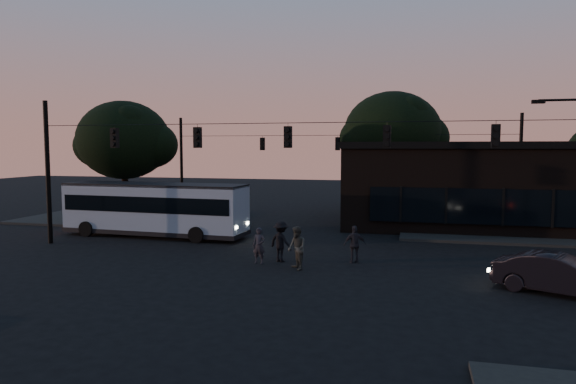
% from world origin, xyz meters
% --- Properties ---
extents(ground, '(120.00, 120.00, 0.00)m').
position_xyz_m(ground, '(0.00, 0.00, 0.00)').
color(ground, black).
rests_on(ground, ground).
extents(sidewalk_far_right, '(14.00, 10.00, 0.15)m').
position_xyz_m(sidewalk_far_right, '(12.00, 14.00, 0.07)').
color(sidewalk_far_right, black).
rests_on(sidewalk_far_right, ground).
extents(sidewalk_far_left, '(14.00, 10.00, 0.15)m').
position_xyz_m(sidewalk_far_left, '(-14.00, 14.00, 0.07)').
color(sidewalk_far_left, black).
rests_on(sidewalk_far_left, ground).
extents(building, '(15.40, 10.41, 5.40)m').
position_xyz_m(building, '(9.00, 15.97, 2.71)').
color(building, black).
rests_on(building, ground).
extents(tree_behind, '(7.60, 7.60, 9.43)m').
position_xyz_m(tree_behind, '(4.00, 22.00, 6.19)').
color(tree_behind, black).
rests_on(tree_behind, ground).
extents(tree_left, '(6.40, 6.40, 8.30)m').
position_xyz_m(tree_left, '(-14.00, 13.00, 5.57)').
color(tree_left, black).
rests_on(tree_left, ground).
extents(signal_rig_near, '(26.24, 0.30, 7.50)m').
position_xyz_m(signal_rig_near, '(0.00, 4.00, 4.45)').
color(signal_rig_near, black).
rests_on(signal_rig_near, ground).
extents(signal_rig_far, '(26.24, 0.30, 7.50)m').
position_xyz_m(signal_rig_far, '(0.00, 20.00, 4.20)').
color(signal_rig_far, black).
rests_on(signal_rig_far, ground).
extents(bus, '(10.88, 3.06, 3.03)m').
position_xyz_m(bus, '(-8.63, 7.26, 1.70)').
color(bus, '#8493A8').
rests_on(bus, ground).
extents(car, '(4.46, 3.08, 1.39)m').
position_xyz_m(car, '(10.63, 0.01, 0.70)').
color(car, black).
rests_on(car, ground).
extents(pedestrian_a, '(0.61, 0.43, 1.58)m').
position_xyz_m(pedestrian_a, '(-0.83, 2.07, 0.79)').
color(pedestrian_a, black).
rests_on(pedestrian_a, ground).
extents(pedestrian_b, '(1.07, 1.11, 1.81)m').
position_xyz_m(pedestrian_b, '(1.02, 1.36, 0.90)').
color(pedestrian_b, '#32332F').
rests_on(pedestrian_b, ground).
extents(pedestrian_c, '(1.05, 0.68, 1.66)m').
position_xyz_m(pedestrian_c, '(3.24, 3.13, 0.83)').
color(pedestrian_c, black).
rests_on(pedestrian_c, ground).
extents(pedestrian_d, '(1.35, 1.13, 1.81)m').
position_xyz_m(pedestrian_d, '(0.01, 2.65, 0.90)').
color(pedestrian_d, black).
rests_on(pedestrian_d, ground).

